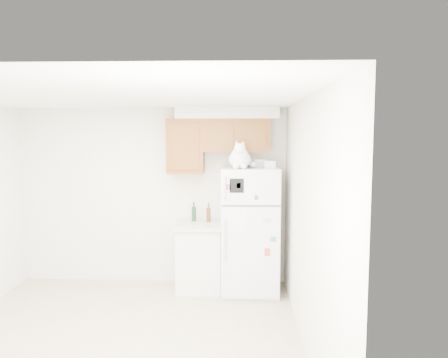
{
  "coord_description": "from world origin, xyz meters",
  "views": [
    {
      "loc": [
        1.24,
        -4.19,
        2.14
      ],
      "look_at": [
        1.04,
        1.55,
        1.55
      ],
      "focal_mm": 35.0,
      "sensor_mm": 36.0,
      "label": 1
    }
  ],
  "objects_px": {
    "refrigerator": "(250,230)",
    "base_counter": "(200,256)",
    "storage_box_back": "(259,163)",
    "cat": "(240,158)",
    "storage_box_front": "(270,164)",
    "bottle_amber": "(208,212)",
    "bottle_green": "(194,211)"
  },
  "relations": [
    {
      "from": "base_counter",
      "to": "bottle_green",
      "type": "xyz_separation_m",
      "value": [
        -0.1,
        0.17,
        0.6
      ]
    },
    {
      "from": "base_counter",
      "to": "refrigerator",
      "type": "bearing_deg",
      "value": -6.09
    },
    {
      "from": "storage_box_front",
      "to": "bottle_amber",
      "type": "relative_size",
      "value": 0.56
    },
    {
      "from": "cat",
      "to": "bottle_amber",
      "type": "bearing_deg",
      "value": 139.46
    },
    {
      "from": "base_counter",
      "to": "storage_box_back",
      "type": "bearing_deg",
      "value": 6.77
    },
    {
      "from": "base_counter",
      "to": "storage_box_front",
      "type": "distance_m",
      "value": 1.59
    },
    {
      "from": "bottle_amber",
      "to": "bottle_green",
      "type": "bearing_deg",
      "value": 168.91
    },
    {
      "from": "cat",
      "to": "storage_box_back",
      "type": "distance_m",
      "value": 0.44
    },
    {
      "from": "refrigerator",
      "to": "bottle_amber",
      "type": "xyz_separation_m",
      "value": [
        -0.58,
        0.2,
        0.2
      ]
    },
    {
      "from": "bottle_green",
      "to": "bottle_amber",
      "type": "relative_size",
      "value": 1.03
    },
    {
      "from": "storage_box_back",
      "to": "bottle_green",
      "type": "xyz_separation_m",
      "value": [
        -0.91,
        0.07,
        -0.69
      ]
    },
    {
      "from": "storage_box_back",
      "to": "storage_box_front",
      "type": "xyz_separation_m",
      "value": [
        0.12,
        -0.2,
        -0.01
      ]
    },
    {
      "from": "bottle_amber",
      "to": "cat",
      "type": "bearing_deg",
      "value": -40.54
    },
    {
      "from": "storage_box_front",
      "to": "cat",
      "type": "bearing_deg",
      "value": -164.25
    },
    {
      "from": "storage_box_back",
      "to": "storage_box_front",
      "type": "bearing_deg",
      "value": -77.21
    },
    {
      "from": "base_counter",
      "to": "bottle_amber",
      "type": "xyz_separation_m",
      "value": [
        0.11,
        0.13,
        0.59
      ]
    },
    {
      "from": "bottle_green",
      "to": "bottle_amber",
      "type": "distance_m",
      "value": 0.21
    },
    {
      "from": "refrigerator",
      "to": "storage_box_back",
      "type": "distance_m",
      "value": 0.92
    },
    {
      "from": "base_counter",
      "to": "bottle_amber",
      "type": "bearing_deg",
      "value": 48.65
    },
    {
      "from": "cat",
      "to": "storage_box_back",
      "type": "height_order",
      "value": "cat"
    },
    {
      "from": "storage_box_back",
      "to": "storage_box_front",
      "type": "relative_size",
      "value": 1.2
    },
    {
      "from": "cat",
      "to": "base_counter",
      "type": "bearing_deg",
      "value": 156.08
    },
    {
      "from": "storage_box_back",
      "to": "bottle_green",
      "type": "bearing_deg",
      "value": 156.31
    },
    {
      "from": "base_counter",
      "to": "bottle_green",
      "type": "bearing_deg",
      "value": 119.38
    },
    {
      "from": "cat",
      "to": "bottle_green",
      "type": "xyz_separation_m",
      "value": [
        -0.65,
        0.41,
        -0.78
      ]
    },
    {
      "from": "storage_box_back",
      "to": "bottle_amber",
      "type": "height_order",
      "value": "storage_box_back"
    },
    {
      "from": "bottle_green",
      "to": "storage_box_front",
      "type": "bearing_deg",
      "value": -14.75
    },
    {
      "from": "storage_box_back",
      "to": "bottle_green",
      "type": "height_order",
      "value": "storage_box_back"
    },
    {
      "from": "cat",
      "to": "bottle_amber",
      "type": "height_order",
      "value": "cat"
    },
    {
      "from": "base_counter",
      "to": "storage_box_back",
      "type": "relative_size",
      "value": 5.11
    },
    {
      "from": "cat",
      "to": "storage_box_front",
      "type": "bearing_deg",
      "value": 19.93
    },
    {
      "from": "refrigerator",
      "to": "base_counter",
      "type": "distance_m",
      "value": 0.79
    }
  ]
}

